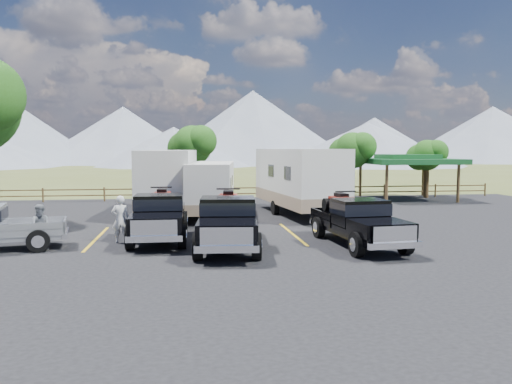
{
  "coord_description": "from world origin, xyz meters",
  "views": [
    {
      "loc": [
        -2.37,
        -16.43,
        3.64
      ],
      "look_at": [
        0.81,
        6.61,
        1.6
      ],
      "focal_mm": 35.0,
      "sensor_mm": 36.0,
      "label": 1
    }
  ],
  "objects": [
    {
      "name": "rig_right",
      "position": [
        3.89,
        1.29,
        0.97
      ],
      "size": [
        2.42,
        5.93,
        1.93
      ],
      "rotation": [
        0.0,
        0.0,
        0.08
      ],
      "color": "black",
      "rests_on": "asphalt_lot"
    },
    {
      "name": "trailer_right",
      "position": [
        3.61,
        9.96,
        1.91
      ],
      "size": [
        3.62,
        10.33,
        3.57
      ],
      "rotation": [
        0.0,
        0.0,
        0.12
      ],
      "color": "silver",
      "rests_on": "asphalt_lot"
    },
    {
      "name": "mountain_range",
      "position": [
        -7.63,
        105.98,
        7.87
      ],
      "size": [
        209.0,
        71.0,
        20.0
      ],
      "color": "slate",
      "rests_on": "ground"
    },
    {
      "name": "rig_center",
      "position": [
        -0.93,
        1.47,
        1.04
      ],
      "size": [
        2.64,
        6.36,
        2.07
      ],
      "rotation": [
        0.0,
        0.0,
        -0.09
      ],
      "color": "black",
      "rests_on": "asphalt_lot"
    },
    {
      "name": "tree_ne_b",
      "position": [
        14.98,
        18.01,
        3.13
      ],
      "size": [
        2.77,
        2.59,
        4.27
      ],
      "color": "#2F2112",
      "rests_on": "ground"
    },
    {
      "name": "asphalt_lot",
      "position": [
        0.0,
        3.0,
        0.02
      ],
      "size": [
        44.0,
        34.0,
        0.04
      ],
      "primitive_type": "cube",
      "color": "black",
      "rests_on": "ground"
    },
    {
      "name": "stall_lines",
      "position": [
        0.0,
        4.0,
        0.04
      ],
      "size": [
        12.12,
        5.5,
        0.01
      ],
      "color": "gold",
      "rests_on": "asphalt_lot"
    },
    {
      "name": "ground",
      "position": [
        0.0,
        0.0,
        0.0
      ],
      "size": [
        320.0,
        320.0,
        0.0
      ],
      "primitive_type": "plane",
      "color": "#4C5424",
      "rests_on": "ground"
    },
    {
      "name": "person_a",
      "position": [
        -4.91,
        2.86,
        0.95
      ],
      "size": [
        0.67,
        0.44,
        1.82
      ],
      "primitive_type": "imported",
      "rotation": [
        0.0,
        0.0,
        3.15
      ],
      "color": "silver",
      "rests_on": "asphalt_lot"
    },
    {
      "name": "rail_fence",
      "position": [
        2.0,
        18.5,
        0.61
      ],
      "size": [
        36.12,
        0.12,
        1.0
      ],
      "color": "brown",
      "rests_on": "ground"
    },
    {
      "name": "trailer_center",
      "position": [
        -1.12,
        9.55,
        1.54
      ],
      "size": [
        2.91,
        8.28,
        2.86
      ],
      "rotation": [
        0.0,
        0.0,
        -0.12
      ],
      "color": "silver",
      "rests_on": "asphalt_lot"
    },
    {
      "name": "rig_left",
      "position": [
        -3.48,
        3.52,
        1.01
      ],
      "size": [
        2.17,
        6.03,
        2.01
      ],
      "rotation": [
        0.0,
        0.0,
        -0.01
      ],
      "color": "black",
      "rests_on": "asphalt_lot"
    },
    {
      "name": "pavilion",
      "position": [
        13.0,
        17.0,
        2.79
      ],
      "size": [
        6.2,
        6.2,
        3.22
      ],
      "color": "brown",
      "rests_on": "ground"
    },
    {
      "name": "tree_north",
      "position": [
        -2.03,
        19.02,
        3.83
      ],
      "size": [
        3.46,
        3.24,
        5.25
      ],
      "color": "#2F2112",
      "rests_on": "ground"
    },
    {
      "name": "tree_ne_a",
      "position": [
        8.97,
        17.01,
        3.48
      ],
      "size": [
        3.11,
        2.92,
        4.76
      ],
      "color": "#2F2112",
      "rests_on": "ground"
    },
    {
      "name": "person_b",
      "position": [
        -7.49,
        1.84,
        0.86
      ],
      "size": [
        0.86,
        0.71,
        1.64
      ],
      "primitive_type": "imported",
      "rotation": [
        0.0,
        0.0,
        0.11
      ],
      "color": "slate",
      "rests_on": "asphalt_lot"
    },
    {
      "name": "trailer_left",
      "position": [
        -3.35,
        10.96,
        1.87
      ],
      "size": [
        3.14,
        10.1,
        3.5
      ],
      "rotation": [
        0.0,
        0.0,
        -0.07
      ],
      "color": "silver",
      "rests_on": "asphalt_lot"
    }
  ]
}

